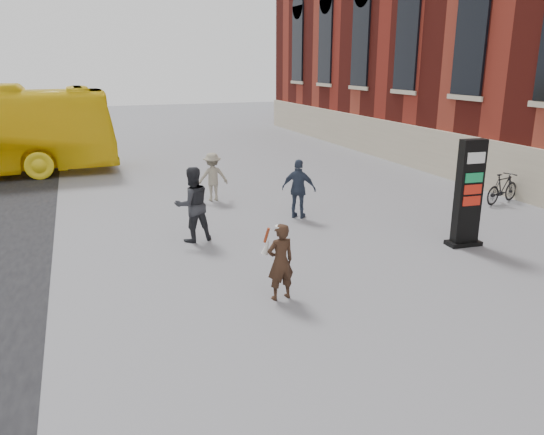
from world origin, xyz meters
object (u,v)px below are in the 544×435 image
object	(u,v)px
info_pylon	(468,194)
pedestrian_c	(299,189)
pedestrian_b	(213,177)
pedestrian_a	(193,204)
woman	(280,261)
bike_7	(503,188)

from	to	relation	value
info_pylon	pedestrian_c	distance (m)	4.73
pedestrian_b	pedestrian_a	bearing A→B (deg)	69.10
woman	pedestrian_b	world-z (taller)	pedestrian_b
info_pylon	pedestrian_b	distance (m)	8.13
pedestrian_a	bike_7	bearing A→B (deg)	172.38
info_pylon	pedestrian_b	world-z (taller)	info_pylon
woman	pedestrian_a	distance (m)	4.10
woman	info_pylon	bearing A→B (deg)	-172.95
info_pylon	bike_7	bearing A→B (deg)	40.98
info_pylon	bike_7	size ratio (longest dim) A/B	1.60
info_pylon	woman	distance (m)	5.63
info_pylon	woman	size ratio (longest dim) A/B	1.75
pedestrian_c	bike_7	size ratio (longest dim) A/B	1.04
info_pylon	pedestrian_c	size ratio (longest dim) A/B	1.53
pedestrian_b	pedestrian_c	world-z (taller)	pedestrian_c
info_pylon	pedestrian_a	world-z (taller)	info_pylon
info_pylon	pedestrian_a	size ratio (longest dim) A/B	1.39
woman	pedestrian_a	xyz separation A→B (m)	(-0.84, 4.01, 0.18)
woman	pedestrian_c	size ratio (longest dim) A/B	0.88
pedestrian_a	pedestrian_c	xyz separation A→B (m)	(3.35, 0.99, -0.09)
pedestrian_a	pedestrian_b	world-z (taller)	pedestrian_a
woman	pedestrian_c	xyz separation A→B (m)	(2.51, 5.00, 0.09)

